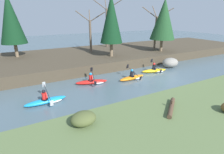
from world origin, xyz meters
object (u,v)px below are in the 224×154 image
Objects in this scene: boulder_midstream at (170,63)px; driftwood_log at (171,107)px; kayaker_lead at (155,70)px; kayaker_far_back at (48,100)px; kayaker_trailing at (93,81)px; kayaker_middle at (133,77)px.

boulder_midstream is 11.16m from driftwood_log.
kayaker_far_back is at bearing -158.98° from kayaker_lead.
boulder_midstream is (13.72, 2.42, 0.34)m from kayaker_far_back.
kayaker_trailing reaches higher than boulder_midstream.
kayaker_middle is at bearing 2.30° from kayaker_trailing.
kayaker_trailing is (-6.96, 0.02, 0.00)m from kayaker_lead.
kayaker_middle is at bearing 4.37° from kayaker_far_back.
kayaker_middle is 6.81m from driftwood_log.
boulder_midstream is (2.74, 0.60, 0.34)m from kayaker_lead.
kayaker_trailing is 1.00× the size of kayaker_far_back.
kayaker_far_back reaches higher than driftwood_log.
kayaker_far_back is 1.53× the size of driftwood_log.
kayaker_far_back is at bearing 98.01° from driftwood_log.
kayaker_middle reaches higher than boulder_midstream.
kayaker_far_back is 7.90m from driftwood_log.
kayaker_trailing is 7.44m from driftwood_log.
kayaker_lead is at bearing -167.60° from boulder_midstream.
kayaker_lead is at bearing 15.11° from driftwood_log.
kayaker_lead is 6.96m from kayaker_trailing.
kayaker_trailing reaches higher than driftwood_log.
kayaker_lead is at bearing 8.24° from kayaker_middle.
kayaker_middle is at bearing 34.20° from driftwood_log.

